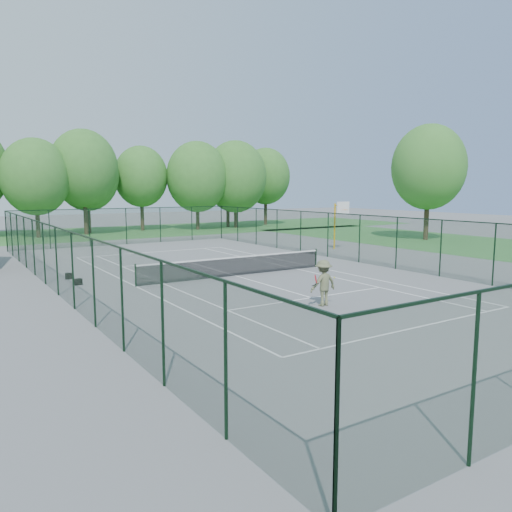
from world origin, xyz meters
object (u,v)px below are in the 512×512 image
object	(u,v)px
tennis_net	(236,265)
tennis_player	(323,283)
basketball_goal	(339,216)
sports_bag_a	(69,276)

from	to	relation	value
tennis_net	tennis_player	xyz separation A→B (m)	(-0.52, -7.75, 0.35)
basketball_goal	tennis_player	bearing A→B (deg)	-133.90
basketball_goal	tennis_player	distance (m)	18.76
sports_bag_a	tennis_player	bearing A→B (deg)	-37.64
tennis_player	sports_bag_a	bearing A→B (deg)	121.78
basketball_goal	tennis_player	xyz separation A→B (m)	(-12.96, -13.47, -1.65)
tennis_player	basketball_goal	bearing A→B (deg)	46.10
basketball_goal	sports_bag_a	distance (m)	20.37
tennis_net	sports_bag_a	size ratio (longest dim) A/B	28.64
tennis_net	sports_bag_a	distance (m)	8.61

